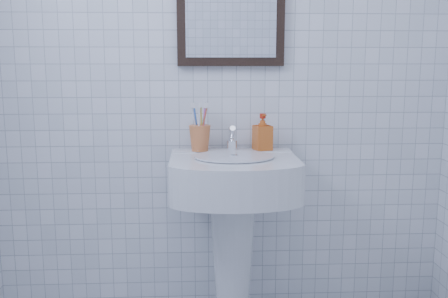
{
  "coord_description": "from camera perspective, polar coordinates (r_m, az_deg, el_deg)",
  "views": [
    {
      "loc": [
        -0.11,
        -1.19,
        1.26
      ],
      "look_at": [
        -0.01,
        0.86,
        0.9
      ],
      "focal_mm": 40.0,
      "sensor_mm": 36.0,
      "label": 1
    }
  ],
  "objects": [
    {
      "name": "wall_back",
      "position": [
        2.39,
        -0.22,
        9.69
      ],
      "size": [
        2.2,
        0.02,
        2.5
      ],
      "primitive_type": "cube",
      "color": "white",
      "rests_on": "ground"
    },
    {
      "name": "washbasin",
      "position": [
        2.29,
        1.05,
        -7.46
      ],
      "size": [
        0.56,
        0.41,
        0.86
      ],
      "color": "white",
      "rests_on": "ground"
    },
    {
      "name": "faucet",
      "position": [
        2.31,
        0.9,
        0.98
      ],
      "size": [
        0.05,
        0.11,
        0.12
      ],
      "color": "white",
      "rests_on": "washbasin"
    },
    {
      "name": "toothbrush_cup",
      "position": [
        2.31,
        -2.78,
        1.25
      ],
      "size": [
        0.12,
        0.12,
        0.12
      ],
      "primitive_type": null,
      "rotation": [
        0.0,
        0.0,
        0.29
      ],
      "color": "#D7733C",
      "rests_on": "washbasin"
    },
    {
      "name": "soap_dispenser",
      "position": [
        2.34,
        4.42,
        1.96
      ],
      "size": [
        0.1,
        0.1,
        0.17
      ],
      "primitive_type": "imported",
      "rotation": [
        0.0,
        0.0,
        0.29
      ],
      "color": "#C64213",
      "rests_on": "washbasin"
    }
  ]
}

